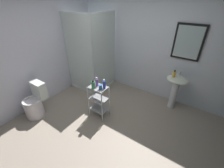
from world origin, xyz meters
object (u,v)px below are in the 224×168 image
shampoo_bottle_blue (104,84)px  body_wash_bottle_green (93,85)px  hand_soap_bottle (174,74)px  conditioner_bottle_purple (97,82)px  storage_cart (99,99)px  shower_stall (93,72)px  toilet (35,103)px  rinse_cup (100,87)px  pedestal_sink (176,86)px

shampoo_bottle_blue → body_wash_bottle_green: size_ratio=1.08×
hand_soap_bottle → conditioner_bottle_purple: 1.65m
hand_soap_bottle → storage_cart: bearing=-134.7°
shower_stall → shampoo_bottle_blue: (1.02, -0.82, 0.36)m
toilet → conditioner_bottle_purple: size_ratio=3.99×
storage_cart → shower_stall: bearing=136.3°
toilet → body_wash_bottle_green: (1.10, 0.68, 0.50)m
toilet → hand_soap_bottle: size_ratio=5.08×
storage_cart → conditioner_bottle_purple: 0.39m
toilet → rinse_cup: rinse_cup is taller
shower_stall → pedestal_sink: (2.14, 0.33, 0.12)m
storage_cart → rinse_cup: bearing=-19.8°
toilet → rinse_cup: 1.52m
pedestal_sink → shampoo_bottle_blue: 1.62m
shampoo_bottle_blue → conditioner_bottle_purple: (-0.17, -0.01, -0.00)m
storage_cart → body_wash_bottle_green: (-0.05, -0.08, 0.38)m
body_wash_bottle_green → conditioner_bottle_purple: (0.00, 0.11, 0.00)m
hand_soap_bottle → rinse_cup: hand_soap_bottle is taller
shampoo_bottle_blue → body_wash_bottle_green: bearing=-145.8°
shampoo_bottle_blue → conditioner_bottle_purple: 0.18m
body_wash_bottle_green → pedestal_sink: bearing=44.6°
toilet → shampoo_bottle_blue: size_ratio=3.91×
shower_stall → storage_cart: (0.90, -0.86, -0.03)m
shower_stall → body_wash_bottle_green: 1.31m
conditioner_bottle_purple → rinse_cup: size_ratio=1.93×
shower_stall → pedestal_sink: shower_stall is taller
conditioner_bottle_purple → shower_stall: bearing=135.6°
pedestal_sink → hand_soap_bottle: (-0.09, -0.03, 0.30)m
shower_stall → pedestal_sink: bearing=8.8°
hand_soap_bottle → rinse_cup: 1.59m
shampoo_bottle_blue → hand_soap_bottle: bearing=47.6°
pedestal_sink → storage_cart: (-1.24, -1.19, -0.14)m
shampoo_bottle_blue → conditioner_bottle_purple: size_ratio=1.02×
shower_stall → toilet: (-0.26, -1.62, -0.15)m
hand_soap_bottle → toilet: bearing=-140.2°
toilet → body_wash_bottle_green: 1.39m
rinse_cup → conditioner_bottle_purple: bearing=157.0°
rinse_cup → body_wash_bottle_green: bearing=-160.6°
shower_stall → rinse_cup: (0.99, -0.89, 0.33)m
toilet → body_wash_bottle_green: size_ratio=4.23×
shower_stall → rinse_cup: size_ratio=20.24×
shower_stall → hand_soap_bottle: size_ratio=13.37×
shampoo_bottle_blue → shower_stall: bearing=141.4°
storage_cart → toilet: bearing=-146.6°
toilet → conditioner_bottle_purple: 1.45m
storage_cart → hand_soap_bottle: size_ratio=4.95×
conditioner_bottle_purple → rinse_cup: 0.15m
toilet → pedestal_sink: bearing=39.2°
pedestal_sink → storage_cart: bearing=-136.1°
body_wash_bottle_green → conditioner_bottle_purple: bearing=88.7°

